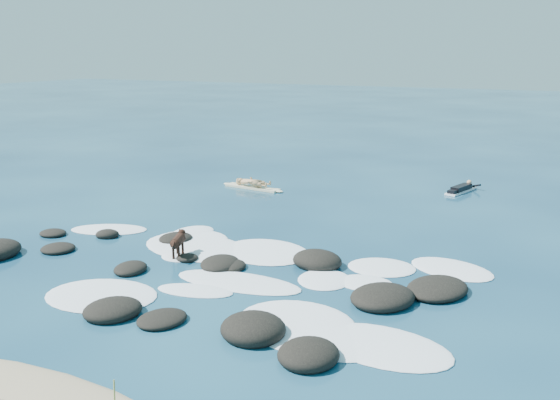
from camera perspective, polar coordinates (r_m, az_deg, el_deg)
The scene contains 6 objects.
ground at distance 16.26m, azimuth -3.67°, elevation -6.38°, with size 160.00×160.00×0.00m, color #0A2642.
reef_rocks at distance 15.17m, azimuth -5.98°, elevation -7.48°, with size 13.23×6.38×0.57m.
breaking_foam at distance 15.89m, azimuth -2.79°, elevation -6.82°, with size 13.13×7.70×0.12m.
standing_surfer_rig at distance 25.38m, azimuth -2.54°, elevation 2.51°, with size 2.96×0.80×1.68m.
paddling_surfer_rig at distance 25.91m, azimuth 16.27°, elevation 0.99°, with size 1.16×2.17×0.38m.
dog at distance 17.21m, azimuth -9.28°, elevation -3.69°, with size 0.54×1.11×0.73m.
Camera 1 is at (7.65, -13.23, 5.56)m, focal length 40.00 mm.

